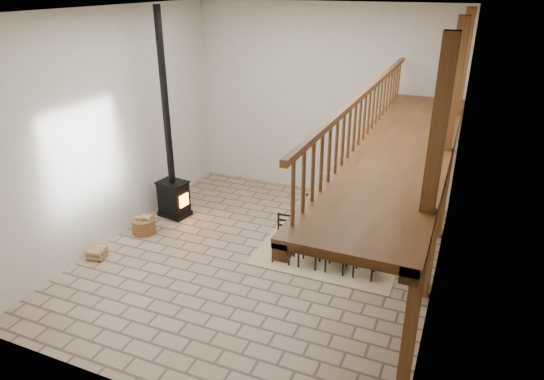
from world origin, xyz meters
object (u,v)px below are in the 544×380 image
at_px(dining_table, 331,237).
at_px(log_stack, 97,253).
at_px(wood_stove, 172,174).
at_px(log_basket, 144,225).

xyz_separation_m(dining_table, log_stack, (-4.52, -2.19, -0.25)).
height_order(dining_table, wood_stove, wood_stove).
distance_m(dining_table, log_stack, 5.03).
bearing_deg(log_stack, wood_stove, 80.83).
xyz_separation_m(log_basket, log_stack, (-0.24, -1.33, -0.08)).
bearing_deg(log_stack, dining_table, 25.85).
height_order(log_basket, log_stack, log_basket).
relative_size(wood_stove, log_basket, 9.31).
height_order(wood_stove, log_stack, wood_stove).
xyz_separation_m(dining_table, log_basket, (-4.29, -0.86, -0.18)).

